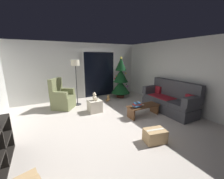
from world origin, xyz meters
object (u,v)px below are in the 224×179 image
at_px(floor_lamp, 75,67).
at_px(teddy_bear_cream, 95,97).
at_px(couch, 170,100).
at_px(book_stack, 137,105).
at_px(remote_graphite, 138,105).
at_px(ottoman, 95,106).
at_px(coffee_table, 143,109).
at_px(cell_phone, 137,102).
at_px(christmas_tree, 121,80).
at_px(remote_white, 142,105).
at_px(teddy_bear_honey_by_tree, 108,98).
at_px(armchair, 62,98).
at_px(cardboard_box_taped_mid_floor, 155,136).

bearing_deg(floor_lamp, teddy_bear_cream, -69.97).
xyz_separation_m(couch, book_stack, (-1.39, 0.06, 0.04)).
relative_size(remote_graphite, ottoman, 0.35).
bearing_deg(floor_lamp, remote_graphite, -52.86).
xyz_separation_m(coffee_table, cell_phone, (-0.31, -0.05, 0.28)).
xyz_separation_m(remote_graphite, cell_phone, (-0.17, -0.14, 0.15)).
height_order(couch, ottoman, couch).
bearing_deg(coffee_table, couch, -5.81).
bearing_deg(christmas_tree, cell_phone, -109.05).
height_order(couch, book_stack, couch).
height_order(remote_white, cell_phone, cell_phone).
xyz_separation_m(couch, teddy_bear_honey_by_tree, (-1.42, 2.02, -0.28)).
bearing_deg(book_stack, couch, -2.55).
relative_size(coffee_table, armchair, 0.97).
bearing_deg(christmas_tree, remote_graphite, -105.94).
relative_size(coffee_table, teddy_bear_cream, 3.86).
bearing_deg(teddy_bear_honey_by_tree, ottoman, -138.60).
height_order(floor_lamp, ottoman, floor_lamp).
distance_m(couch, floor_lamp, 3.66).
distance_m(remote_white, teddy_bear_cream, 1.61).
xyz_separation_m(cell_phone, teddy_bear_honey_by_tree, (-0.02, 1.95, -0.40)).
relative_size(remote_white, armchair, 0.14).
relative_size(remote_graphite, book_stack, 0.53).
bearing_deg(teddy_bear_cream, cell_phone, -49.25).
distance_m(teddy_bear_cream, cardboard_box_taped_mid_floor, 2.41).
xyz_separation_m(couch, cardboard_box_taped_mid_floor, (-1.80, -1.14, -0.25)).
height_order(remote_graphite, cell_phone, cell_phone).
xyz_separation_m(book_stack, cell_phone, (-0.01, 0.00, 0.09)).
xyz_separation_m(remote_white, book_stack, (-0.26, -0.09, 0.07)).
bearing_deg(teddy_bear_honey_by_tree, floor_lamp, 172.92).
bearing_deg(teddy_bear_honey_by_tree, remote_graphite, -83.94).
bearing_deg(remote_white, teddy_bear_cream, -108.23).
height_order(couch, teddy_bear_honey_by_tree, couch).
height_order(remote_white, armchair, armchair).
height_order(book_stack, ottoman, book_stack).
relative_size(christmas_tree, armchair, 1.71).
distance_m(remote_graphite, cardboard_box_taped_mid_floor, 1.48).
bearing_deg(teddy_bear_honey_by_tree, christmas_tree, 18.36).
distance_m(couch, cardboard_box_taped_mid_floor, 2.15).
bearing_deg(christmas_tree, ottoman, -147.70).
bearing_deg(christmas_tree, teddy_bear_honey_by_tree, -161.64).
relative_size(floor_lamp, ottoman, 4.05).
height_order(cell_phone, ottoman, cell_phone).
relative_size(coffee_table, ottoman, 2.50).
distance_m(ottoman, cardboard_box_taped_mid_floor, 2.39).
distance_m(armchair, ottoman, 1.32).
bearing_deg(cell_phone, teddy_bear_honey_by_tree, 90.73).
relative_size(couch, christmas_tree, 1.01).
distance_m(couch, remote_graphite, 1.25).
bearing_deg(couch, coffee_table, 174.19).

